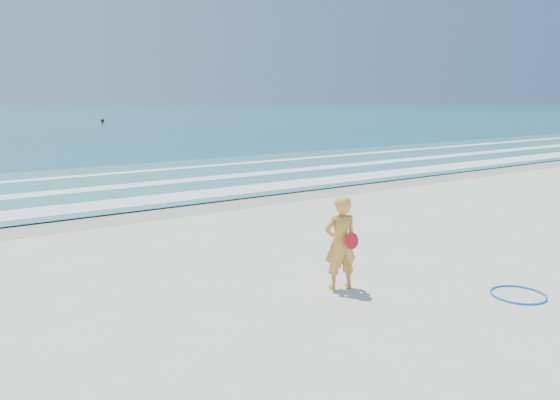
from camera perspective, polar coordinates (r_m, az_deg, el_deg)
ground at (r=8.80m, az=16.00°, el=-10.40°), size 400.00×400.00×0.00m
wet_sand at (r=15.86m, az=-9.66°, el=-0.65°), size 400.00×2.40×0.00m
shallow at (r=20.45m, az=-15.51°, el=1.81°), size 400.00×10.00×0.01m
foam_near at (r=17.03m, az=-11.49°, el=0.25°), size 400.00×1.40×0.01m
foam_mid at (r=19.70m, az=-14.76°, el=1.53°), size 400.00×0.90×0.01m
foam_far at (r=22.81m, az=-17.55°, el=2.62°), size 400.00×0.60×0.01m
hoop at (r=9.58m, az=23.63°, el=-9.05°), size 1.08×1.08×0.03m
buoy at (r=67.27m, az=-18.06°, el=7.90°), size 0.39×0.39×0.39m
woman at (r=8.93m, az=6.34°, el=-4.49°), size 0.64×0.49×1.55m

